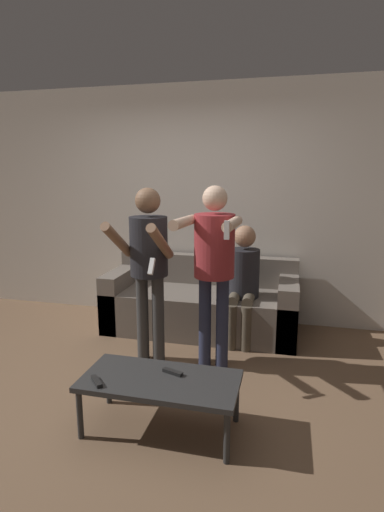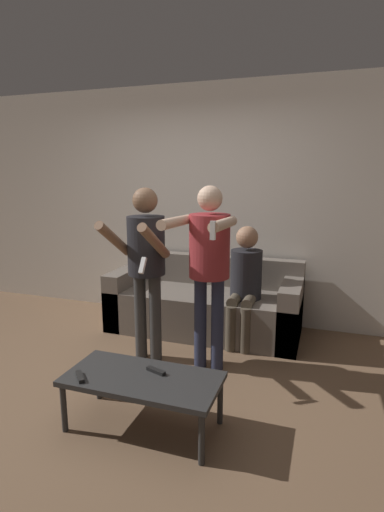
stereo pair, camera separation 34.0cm
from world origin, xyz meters
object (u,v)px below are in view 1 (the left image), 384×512
at_px(person_standing_left, 148,256).
at_px(person_seated, 243,278).
at_px(remote_near, 97,381).
at_px(person_standing_right, 214,256).
at_px(coffee_table, 160,383).
at_px(remote_far, 173,372).
at_px(couch, 201,305).

height_order(person_standing_left, person_seated, person_standing_left).
bearing_deg(remote_near, person_seated, 67.71).
bearing_deg(remote_near, person_standing_right, 62.99).
height_order(coffee_table, remote_far, remote_far).
bearing_deg(person_standing_left, coffee_table, -66.50).
bearing_deg(coffee_table, remote_near, -157.84).
relative_size(person_seated, coffee_table, 1.14).
distance_m(person_standing_right, person_seated, 0.80).
bearing_deg(coffee_table, couch, 93.73).
height_order(person_seated, coffee_table, person_seated).
bearing_deg(person_standing_right, couch, 108.89).
relative_size(person_seated, remote_near, 8.93).
bearing_deg(remote_far, person_standing_right, 82.45).
relative_size(person_standing_right, remote_near, 12.06).
bearing_deg(person_seated, person_standing_right, -104.19).
height_order(couch, remote_far, couch).
bearing_deg(remote_near, person_standing_left, 91.51).
relative_size(couch, coffee_table, 1.96).
xyz_separation_m(person_standing_left, coffee_table, (0.41, -0.95, -0.65)).
relative_size(person_standing_right, remote_far, 10.53).
height_order(couch, person_seated, person_seated).
xyz_separation_m(couch, remote_far, (0.18, -1.72, 0.11)).
bearing_deg(couch, person_seated, -19.32).
distance_m(couch, person_standing_left, 1.15).
relative_size(couch, remote_far, 13.41).
height_order(person_standing_left, remote_far, person_standing_left).
distance_m(person_standing_left, remote_near, 1.26).
bearing_deg(person_standing_right, remote_near, -117.01).
bearing_deg(remote_far, remote_near, -152.04).
distance_m(person_standing_left, person_standing_right, 0.59).
height_order(person_standing_left, person_standing_right, person_standing_right).
distance_m(couch, remote_far, 1.74).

